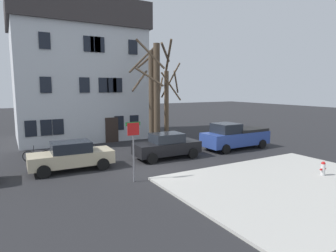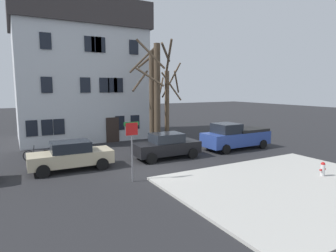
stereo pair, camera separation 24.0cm
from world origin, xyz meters
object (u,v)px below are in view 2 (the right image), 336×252
(tree_bare_far, at_px, (168,104))
(street_sign_pole, at_px, (132,140))
(tree_bare_near, at_px, (151,95))
(building_main, at_px, (80,72))
(pickup_truck_blue, at_px, (235,136))
(car_black_sedan, at_px, (167,146))
(car_beige_sedan, at_px, (71,156))
(bicycle_leaning, at_px, (38,156))
(tree_bare_mid, at_px, (158,92))
(fire_hydrant, at_px, (323,169))

(tree_bare_far, bearing_deg, street_sign_pole, -129.58)
(tree_bare_near, bearing_deg, building_main, 117.70)
(pickup_truck_blue, bearing_deg, tree_bare_far, 135.51)
(tree_bare_near, height_order, car_black_sedan, tree_bare_near)
(tree_bare_far, distance_m, street_sign_pole, 9.29)
(building_main, height_order, car_black_sedan, building_main)
(tree_bare_near, bearing_deg, car_beige_sedan, -151.95)
(tree_bare_far, bearing_deg, bicycle_leaning, -176.79)
(car_beige_sedan, bearing_deg, building_main, 74.76)
(tree_bare_near, xyz_separation_m, car_black_sedan, (-0.73, -3.84, -3.23))
(tree_bare_mid, xyz_separation_m, fire_hydrant, (3.85, -11.00, -3.74))
(tree_bare_near, relative_size, car_black_sedan, 1.85)
(building_main, distance_m, car_beige_sedan, 12.31)
(bicycle_leaning, bearing_deg, tree_bare_far, 3.21)
(tree_bare_mid, bearing_deg, tree_bare_near, 136.74)
(tree_bare_mid, xyz_separation_m, car_beige_sedan, (-7.09, -3.22, -3.43))
(car_black_sedan, xyz_separation_m, pickup_truck_blue, (5.92, 0.03, 0.13))
(tree_bare_near, distance_m, car_black_sedan, 5.07)
(tree_bare_mid, bearing_deg, pickup_truck_blue, -35.73)
(tree_bare_near, distance_m, pickup_truck_blue, 7.14)
(fire_hydrant, bearing_deg, street_sign_pole, 154.40)
(building_main, height_order, car_beige_sedan, building_main)
(car_black_sedan, bearing_deg, bicycle_leaning, 156.78)
(building_main, bearing_deg, bicycle_leaning, -119.63)
(tree_bare_near, xyz_separation_m, tree_bare_mid, (0.38, -0.36, 0.18))
(building_main, bearing_deg, tree_bare_mid, -61.17)
(tree_bare_far, relative_size, fire_hydrant, 9.10)
(tree_bare_near, bearing_deg, tree_bare_far, -3.72)
(tree_bare_far, bearing_deg, car_black_sedan, -119.57)
(building_main, bearing_deg, car_black_sedan, -74.59)
(tree_bare_near, distance_m, fire_hydrant, 12.64)
(fire_hydrant, bearing_deg, tree_bare_far, 104.12)
(car_black_sedan, bearing_deg, car_beige_sedan, 177.41)
(tree_bare_near, xyz_separation_m, pickup_truck_blue, (5.18, -3.81, -3.10))
(fire_hydrant, height_order, street_sign_pole, street_sign_pole)
(pickup_truck_blue, bearing_deg, fire_hydrant, -97.20)
(car_beige_sedan, height_order, car_black_sedan, car_black_sedan)
(tree_bare_far, bearing_deg, fire_hydrant, -75.88)
(fire_hydrant, bearing_deg, bicycle_leaning, 139.25)
(car_beige_sedan, bearing_deg, pickup_truck_blue, -1.15)
(tree_bare_far, xyz_separation_m, fire_hydrant, (2.83, -11.27, -2.78))
(fire_hydrant, distance_m, street_sign_pole, 9.78)
(tree_bare_far, height_order, car_black_sedan, tree_bare_far)
(tree_bare_near, bearing_deg, tree_bare_mid, -43.26)
(car_beige_sedan, relative_size, bicycle_leaning, 2.75)
(building_main, height_order, bicycle_leaning, building_main)
(tree_bare_near, bearing_deg, bicycle_leaning, -175.61)
(car_beige_sedan, bearing_deg, bicycle_leaning, 117.25)
(fire_hydrant, xyz_separation_m, bicycle_leaning, (-12.45, 10.73, -0.13))
(tree_bare_near, xyz_separation_m, car_beige_sedan, (-6.71, -3.57, -3.25))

